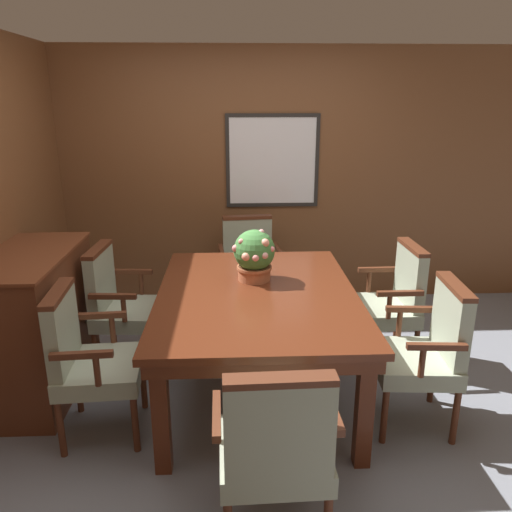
{
  "coord_description": "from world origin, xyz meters",
  "views": [
    {
      "loc": [
        -0.1,
        -2.94,
        1.99
      ],
      "look_at": [
        0.04,
        0.31,
        0.95
      ],
      "focal_mm": 35.0,
      "sensor_mm": 36.0,
      "label": 1
    }
  ],
  "objects_px": {
    "chair_left_far": "(119,301)",
    "potted_plant": "(254,255)",
    "chair_right_far": "(392,298)",
    "chair_head_far": "(249,263)",
    "chair_head_near": "(276,446)",
    "chair_left_near": "(87,356)",
    "chair_right_near": "(427,348)",
    "sideboard_cabinet": "(36,324)",
    "dining_table": "(257,304)"
  },
  "relations": [
    {
      "from": "chair_left_far",
      "to": "potted_plant",
      "type": "height_order",
      "value": "potted_plant"
    },
    {
      "from": "chair_right_far",
      "to": "chair_head_far",
      "type": "bearing_deg",
      "value": -130.94
    },
    {
      "from": "chair_head_near",
      "to": "potted_plant",
      "type": "xyz_separation_m",
      "value": [
        -0.03,
        1.48,
        0.42
      ]
    },
    {
      "from": "chair_left_far",
      "to": "chair_left_near",
      "type": "height_order",
      "value": "same"
    },
    {
      "from": "chair_right_far",
      "to": "potted_plant",
      "type": "relative_size",
      "value": 2.57
    },
    {
      "from": "chair_left_near",
      "to": "chair_head_far",
      "type": "height_order",
      "value": "same"
    },
    {
      "from": "chair_left_near",
      "to": "potted_plant",
      "type": "bearing_deg",
      "value": -61.89
    },
    {
      "from": "chair_right_near",
      "to": "sideboard_cabinet",
      "type": "xyz_separation_m",
      "value": [
        -2.55,
        0.49,
        -0.02
      ]
    },
    {
      "from": "chair_left_near",
      "to": "chair_head_far",
      "type": "bearing_deg",
      "value": -34.64
    },
    {
      "from": "chair_left_near",
      "to": "potted_plant",
      "type": "relative_size",
      "value": 2.57
    },
    {
      "from": "chair_head_far",
      "to": "chair_right_near",
      "type": "bearing_deg",
      "value": -63.75
    },
    {
      "from": "chair_left_far",
      "to": "sideboard_cabinet",
      "type": "relative_size",
      "value": 0.84
    },
    {
      "from": "chair_right_far",
      "to": "chair_head_far",
      "type": "distance_m",
      "value": 1.39
    },
    {
      "from": "chair_head_near",
      "to": "potted_plant",
      "type": "bearing_deg",
      "value": -90.36
    },
    {
      "from": "dining_table",
      "to": "chair_right_near",
      "type": "height_order",
      "value": "chair_right_near"
    },
    {
      "from": "chair_left_near",
      "to": "chair_head_near",
      "type": "relative_size",
      "value": 1.0
    },
    {
      "from": "chair_left_near",
      "to": "chair_head_far",
      "type": "distance_m",
      "value": 1.97
    },
    {
      "from": "chair_head_near",
      "to": "potted_plant",
      "type": "height_order",
      "value": "potted_plant"
    },
    {
      "from": "dining_table",
      "to": "chair_head_near",
      "type": "distance_m",
      "value": 1.27
    },
    {
      "from": "chair_head_near",
      "to": "chair_head_far",
      "type": "height_order",
      "value": "same"
    },
    {
      "from": "chair_head_near",
      "to": "potted_plant",
      "type": "relative_size",
      "value": 2.57
    },
    {
      "from": "dining_table",
      "to": "chair_left_near",
      "type": "xyz_separation_m",
      "value": [
        -1.03,
        -0.41,
        -0.14
      ]
    },
    {
      "from": "potted_plant",
      "to": "sideboard_cabinet",
      "type": "bearing_deg",
      "value": -175.11
    },
    {
      "from": "chair_head_far",
      "to": "potted_plant",
      "type": "xyz_separation_m",
      "value": [
        0.01,
        -1.06,
        0.42
      ]
    },
    {
      "from": "chair_left_far",
      "to": "dining_table",
      "type": "bearing_deg",
      "value": -109.09
    },
    {
      "from": "chair_head_far",
      "to": "chair_head_near",
      "type": "bearing_deg",
      "value": -94.62
    },
    {
      "from": "chair_left_far",
      "to": "chair_left_near",
      "type": "bearing_deg",
      "value": -177.01
    },
    {
      "from": "chair_head_near",
      "to": "chair_right_near",
      "type": "bearing_deg",
      "value": -141.11
    },
    {
      "from": "chair_left_far",
      "to": "potted_plant",
      "type": "distance_m",
      "value": 1.12
    },
    {
      "from": "potted_plant",
      "to": "chair_head_near",
      "type": "bearing_deg",
      "value": -88.73
    },
    {
      "from": "chair_head_far",
      "to": "sideboard_cabinet",
      "type": "relative_size",
      "value": 0.84
    },
    {
      "from": "sideboard_cabinet",
      "to": "chair_left_near",
      "type": "bearing_deg",
      "value": -45.76
    },
    {
      "from": "chair_right_far",
      "to": "potted_plant",
      "type": "distance_m",
      "value": 1.15
    },
    {
      "from": "chair_left_far",
      "to": "chair_right_near",
      "type": "relative_size",
      "value": 1.0
    },
    {
      "from": "dining_table",
      "to": "chair_left_near",
      "type": "relative_size",
      "value": 1.87
    },
    {
      "from": "chair_right_far",
      "to": "sideboard_cabinet",
      "type": "distance_m",
      "value": 2.59
    },
    {
      "from": "chair_head_near",
      "to": "sideboard_cabinet",
      "type": "distance_m",
      "value": 2.05
    },
    {
      "from": "chair_left_far",
      "to": "sideboard_cabinet",
      "type": "xyz_separation_m",
      "value": [
        -0.5,
        -0.33,
        -0.02
      ]
    },
    {
      "from": "chair_right_far",
      "to": "chair_left_far",
      "type": "relative_size",
      "value": 1.0
    },
    {
      "from": "potted_plant",
      "to": "chair_left_near",
      "type": "bearing_deg",
      "value": -148.2
    },
    {
      "from": "dining_table",
      "to": "chair_left_far",
      "type": "bearing_deg",
      "value": 157.37
    },
    {
      "from": "dining_table",
      "to": "potted_plant",
      "type": "bearing_deg",
      "value": 92.13
    },
    {
      "from": "chair_right_far",
      "to": "chair_left_near",
      "type": "bearing_deg",
      "value": -70.06
    },
    {
      "from": "chair_right_far",
      "to": "chair_head_near",
      "type": "xyz_separation_m",
      "value": [
        -1.03,
        -1.65,
        0.0
      ]
    },
    {
      "from": "chair_head_near",
      "to": "chair_head_far",
      "type": "distance_m",
      "value": 2.54
    },
    {
      "from": "chair_right_far",
      "to": "chair_right_near",
      "type": "height_order",
      "value": "same"
    },
    {
      "from": "chair_left_far",
      "to": "chair_head_near",
      "type": "relative_size",
      "value": 1.0
    },
    {
      "from": "dining_table",
      "to": "chair_left_near",
      "type": "height_order",
      "value": "chair_left_near"
    },
    {
      "from": "chair_right_far",
      "to": "chair_left_far",
      "type": "height_order",
      "value": "same"
    },
    {
      "from": "potted_plant",
      "to": "dining_table",
      "type": "bearing_deg",
      "value": -87.87
    }
  ]
}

